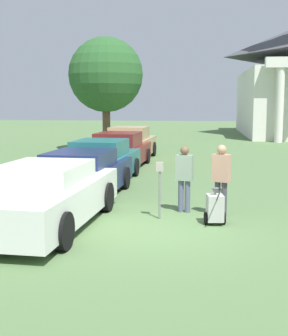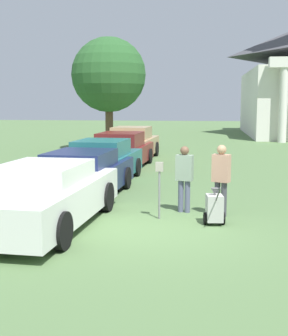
# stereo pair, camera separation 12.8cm
# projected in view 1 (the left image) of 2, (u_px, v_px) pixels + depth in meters

# --- Properties ---
(ground_plane) EXTENTS (120.00, 120.00, 0.00)m
(ground_plane) POSITION_uv_depth(u_px,v_px,m) (159.00, 230.00, 10.18)
(ground_plane) COLOR #517042
(parked_car_white) EXTENTS (2.31, 5.31, 1.44)m
(parked_car_white) POSITION_uv_depth(u_px,v_px,m) (47.00, 196.00, 10.41)
(parked_car_white) COLOR silver
(parked_car_white) RESTS_ON ground_plane
(parked_car_navy) EXTENTS (2.25, 5.30, 1.38)m
(parked_car_navy) POSITION_uv_depth(u_px,v_px,m) (82.00, 176.00, 13.52)
(parked_car_navy) COLOR #19234C
(parked_car_navy) RESTS_ON ground_plane
(parked_car_teal) EXTENTS (2.19, 4.97, 1.48)m
(parked_car_teal) POSITION_uv_depth(u_px,v_px,m) (101.00, 163.00, 16.18)
(parked_car_teal) COLOR #23666B
(parked_car_teal) RESTS_ON ground_plane
(parked_car_maroon) EXTENTS (2.25, 5.20, 1.51)m
(parked_car_maroon) POSITION_uv_depth(u_px,v_px,m) (119.00, 152.00, 19.78)
(parked_car_maroon) COLOR maroon
(parked_car_maroon) RESTS_ON ground_plane
(parked_car_tan) EXTENTS (2.26, 4.76, 1.58)m
(parked_car_tan) POSITION_uv_depth(u_px,v_px,m) (130.00, 144.00, 22.79)
(parked_car_tan) COLOR tan
(parked_car_tan) RESTS_ON ground_plane
(parking_meter) EXTENTS (0.18, 0.09, 1.37)m
(parking_meter) POSITION_uv_depth(u_px,v_px,m) (160.00, 179.00, 11.06)
(parking_meter) COLOR slate
(parking_meter) RESTS_ON ground_plane
(person_worker) EXTENTS (0.46, 0.31, 1.68)m
(person_worker) POSITION_uv_depth(u_px,v_px,m) (184.00, 175.00, 11.74)
(person_worker) COLOR #515670
(person_worker) RESTS_ON ground_plane
(person_supervisor) EXTENTS (0.47, 0.36, 1.75)m
(person_supervisor) POSITION_uv_depth(u_px,v_px,m) (221.00, 176.00, 11.33)
(person_supervisor) COLOR #3F3F47
(person_supervisor) RESTS_ON ground_plane
(equipment_cart) EXTENTS (0.50, 1.00, 1.00)m
(equipment_cart) POSITION_uv_depth(u_px,v_px,m) (215.00, 208.00, 10.63)
(equipment_cart) COLOR #B2B2AD
(equipment_cart) RESTS_ON ground_plane
(shade_tree) EXTENTS (4.18, 4.18, 6.38)m
(shade_tree) POSITION_uv_depth(u_px,v_px,m) (106.00, 75.00, 26.20)
(shade_tree) COLOR brown
(shade_tree) RESTS_ON ground_plane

